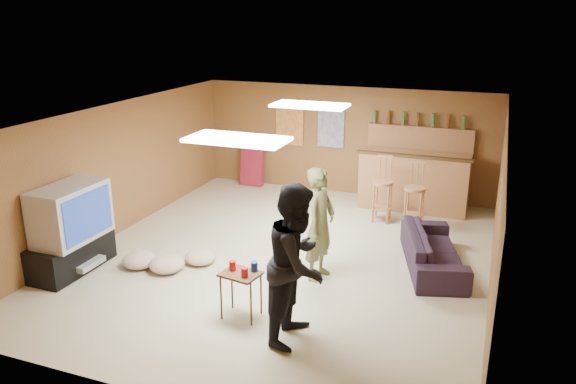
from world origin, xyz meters
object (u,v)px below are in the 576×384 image
(person_black, at_px, (297,263))
(tray_table, at_px, (241,295))
(tv_body, at_px, (70,213))
(sofa, at_px, (433,250))
(person_olive, at_px, (320,224))
(bar_counter, at_px, (414,181))

(person_black, height_order, tray_table, person_black)
(tv_body, distance_m, sofa, 5.26)
(tv_body, xyz_separation_m, sofa, (4.83, 1.97, -0.62))
(sofa, bearing_deg, person_olive, 105.18)
(tray_table, bearing_deg, sofa, 48.27)
(bar_counter, bearing_deg, person_olive, -103.17)
(bar_counter, distance_m, tray_table, 4.96)
(tv_body, bearing_deg, tray_table, -6.45)
(person_olive, height_order, tray_table, person_olive)
(sofa, bearing_deg, tv_body, 96.11)
(bar_counter, bearing_deg, sofa, -74.58)
(person_black, bearing_deg, person_olive, 9.92)
(tv_body, height_order, tray_table, tv_body)
(sofa, bearing_deg, bar_counter, -0.61)
(sofa, bearing_deg, tray_table, 122.25)
(bar_counter, distance_m, person_black, 4.97)
(person_olive, bearing_deg, person_black, -163.07)
(tv_body, distance_m, person_black, 3.62)
(bar_counter, xyz_separation_m, person_olive, (-0.79, -3.38, 0.26))
(tv_body, bearing_deg, person_black, -7.58)
(tv_body, relative_size, sofa, 0.58)
(person_olive, xyz_separation_m, sofa, (1.47, 0.89, -0.53))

